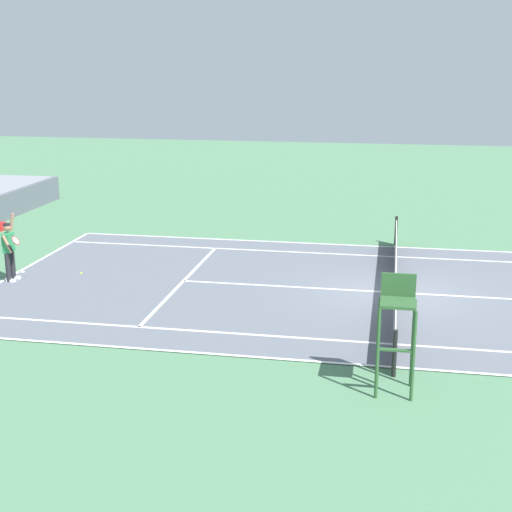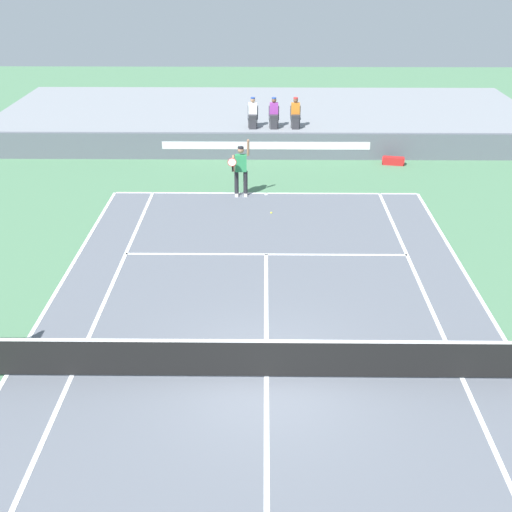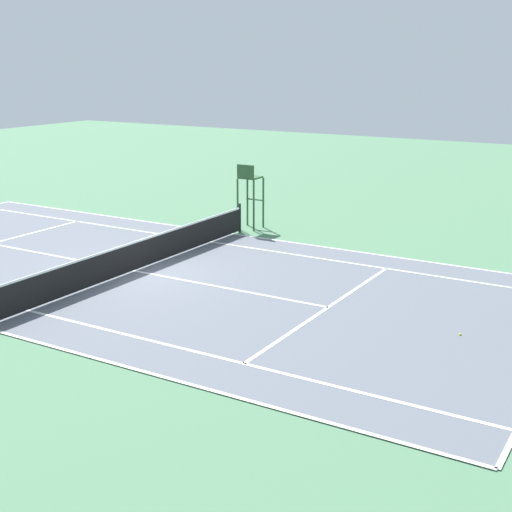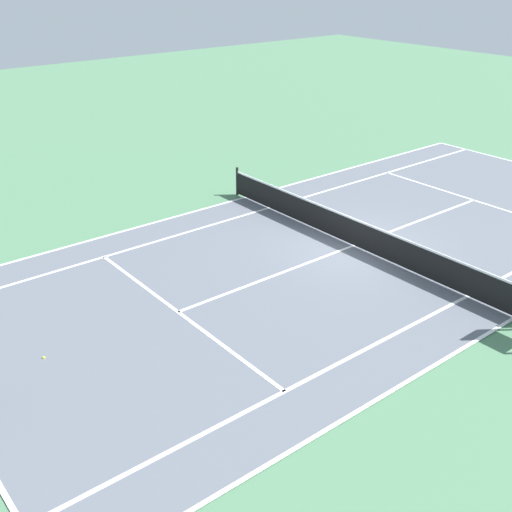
% 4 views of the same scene
% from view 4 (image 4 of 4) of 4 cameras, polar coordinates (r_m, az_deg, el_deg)
% --- Properties ---
extents(ground_plane, '(80.00, 80.00, 0.00)m').
position_cam_4_polar(ground_plane, '(19.81, 8.76, 0.86)').
color(ground_plane, '#4C7A56').
extents(court, '(11.08, 23.88, 0.03)m').
position_cam_4_polar(court, '(19.80, 8.76, 0.89)').
color(court, slate).
rests_on(court, ground).
extents(net, '(11.98, 0.10, 1.07)m').
position_cam_4_polar(net, '(19.59, 8.86, 2.25)').
color(net, black).
rests_on(net, ground).
extents(tennis_ball, '(0.07, 0.07, 0.07)m').
position_cam_4_polar(tennis_ball, '(15.10, -18.64, -8.70)').
color(tennis_ball, '#D1E533').
rests_on(tennis_ball, ground).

